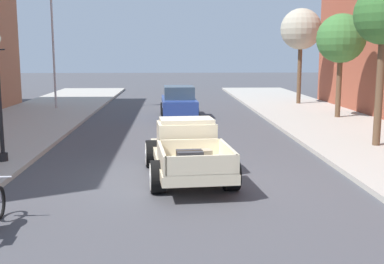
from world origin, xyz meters
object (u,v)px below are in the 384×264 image
object	(u,v)px
car_background_blue	(179,103)
flagpole	(56,10)
street_tree_third	(301,30)
hotrod_truck_cream	(187,148)
street_tree_nearest	(384,17)
street_tree_second	(341,39)

from	to	relation	value
car_background_blue	flagpole	distance (m)	9.22
car_background_blue	street_tree_third	distance (m)	10.29
hotrod_truck_cream	street_tree_nearest	distance (m)	8.42
street_tree_nearest	street_tree_second	world-z (taller)	street_tree_nearest
street_tree_nearest	street_tree_second	distance (m)	7.54
car_background_blue	flagpole	world-z (taller)	flagpole
flagpole	street_tree_nearest	xyz separation A→B (m)	(13.72, -12.15, -1.23)
flagpole	street_tree_third	xyz separation A→B (m)	(14.73, 1.96, -0.98)
flagpole	hotrod_truck_cream	bearing A→B (deg)	-65.73
car_background_blue	street_tree_second	xyz separation A→B (m)	(7.99, -1.29, 3.25)
street_tree_third	hotrod_truck_cream	bearing A→B (deg)	-114.05
street_tree_second	street_tree_third	distance (m)	6.73
flagpole	street_tree_nearest	size ratio (longest dim) A/B	1.67
street_tree_nearest	street_tree_third	world-z (taller)	street_tree_third
car_background_blue	street_tree_nearest	distance (m)	11.66
flagpole	street_tree_second	bearing A→B (deg)	-17.56
hotrod_truck_cream	street_tree_third	xyz separation A→B (m)	(7.76, 17.40, 4.03)
hotrod_truck_cream	street_tree_nearest	size ratio (longest dim) A/B	0.92
hotrod_truck_cream	street_tree_second	distance (m)	13.75
street_tree_third	street_tree_second	bearing A→B (deg)	-88.20
hotrod_truck_cream	street_tree_third	bearing A→B (deg)	65.95
street_tree_third	flagpole	bearing A→B (deg)	-172.42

